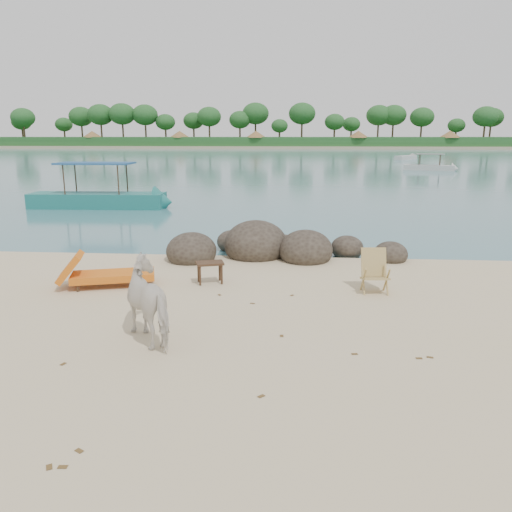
{
  "coord_description": "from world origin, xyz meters",
  "views": [
    {
      "loc": [
        0.92,
        -7.57,
        3.31
      ],
      "look_at": [
        0.16,
        2.0,
        1.0
      ],
      "focal_mm": 35.0,
      "sensor_mm": 36.0,
      "label": 1
    }
  ],
  "objects_px": {
    "side_table": "(210,274)",
    "deck_chair": "(375,273)",
    "lounge_chair": "(113,272)",
    "boat_near": "(96,170)",
    "boulders": "(267,248)",
    "cow": "(154,302)"
  },
  "relations": [
    {
      "from": "side_table",
      "to": "deck_chair",
      "type": "distance_m",
      "value": 3.68
    },
    {
      "from": "lounge_chair",
      "to": "deck_chair",
      "type": "relative_size",
      "value": 2.45
    },
    {
      "from": "lounge_chair",
      "to": "deck_chair",
      "type": "xyz_separation_m",
      "value": [
        5.78,
        -0.06,
        0.12
      ]
    },
    {
      "from": "side_table",
      "to": "boat_near",
      "type": "height_order",
      "value": "boat_near"
    },
    {
      "from": "boulders",
      "to": "deck_chair",
      "type": "height_order",
      "value": "boulders"
    },
    {
      "from": "side_table",
      "to": "deck_chair",
      "type": "xyz_separation_m",
      "value": [
        3.65,
        -0.42,
        0.22
      ]
    },
    {
      "from": "side_table",
      "to": "lounge_chair",
      "type": "xyz_separation_m",
      "value": [
        -2.14,
        -0.36,
        0.09
      ]
    },
    {
      "from": "cow",
      "to": "boat_near",
      "type": "height_order",
      "value": "boat_near"
    },
    {
      "from": "boulders",
      "to": "deck_chair",
      "type": "distance_m",
      "value": 4.03
    },
    {
      "from": "side_table",
      "to": "deck_chair",
      "type": "height_order",
      "value": "deck_chair"
    },
    {
      "from": "boulders",
      "to": "deck_chair",
      "type": "xyz_separation_m",
      "value": [
        2.49,
        -3.16,
        0.2
      ]
    },
    {
      "from": "boat_near",
      "to": "boulders",
      "type": "bearing_deg",
      "value": -49.91
    },
    {
      "from": "boulders",
      "to": "deck_chair",
      "type": "bearing_deg",
      "value": -51.78
    },
    {
      "from": "cow",
      "to": "deck_chair",
      "type": "height_order",
      "value": "cow"
    },
    {
      "from": "boulders",
      "to": "boat_near",
      "type": "height_order",
      "value": "boat_near"
    },
    {
      "from": "boulders",
      "to": "deck_chair",
      "type": "relative_size",
      "value": 7.08
    },
    {
      "from": "lounge_chair",
      "to": "deck_chair",
      "type": "distance_m",
      "value": 5.78
    },
    {
      "from": "cow",
      "to": "boat_near",
      "type": "xyz_separation_m",
      "value": [
        -7.2,
        15.64,
        1.07
      ]
    },
    {
      "from": "cow",
      "to": "boat_near",
      "type": "bearing_deg",
      "value": -106.41
    },
    {
      "from": "lounge_chair",
      "to": "boat_near",
      "type": "height_order",
      "value": "boat_near"
    },
    {
      "from": "side_table",
      "to": "boulders",
      "type": "bearing_deg",
      "value": 49.3
    },
    {
      "from": "cow",
      "to": "deck_chair",
      "type": "relative_size",
      "value": 1.71
    }
  ]
}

